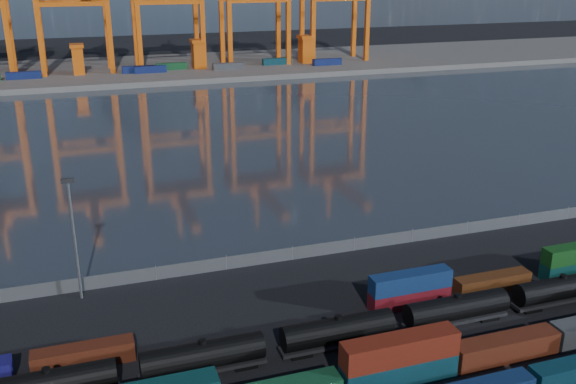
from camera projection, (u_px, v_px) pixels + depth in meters
name	position (u px, v px, depth m)	size (l,w,h in m)	color
ground	(376.00, 366.00, 70.11)	(700.00, 700.00, 0.00)	black
harbor_water	(194.00, 135.00, 163.69)	(700.00, 700.00, 0.00)	#2A333D
far_quay	(144.00, 69.00, 256.94)	(700.00, 70.00, 2.00)	#514F4C
container_row_mid	(407.00, 365.00, 66.96)	(141.79, 2.58, 5.50)	#404245
container_row_north	(447.00, 288.00, 83.44)	(140.09, 2.21, 4.71)	navy
tanker_string	(399.00, 320.00, 75.02)	(122.17, 2.94, 4.20)	black
waterfront_fence	(292.00, 254.00, 94.73)	(160.12, 0.12, 2.20)	#595B5E
yard_light_mast	(74.00, 233.00, 81.08)	(1.60, 0.40, 16.60)	slate
quay_containers	(119.00, 71.00, 239.89)	(172.58, 10.99, 2.60)	navy
straddle_carriers	(139.00, 56.00, 244.97)	(140.00, 7.00, 11.10)	orange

